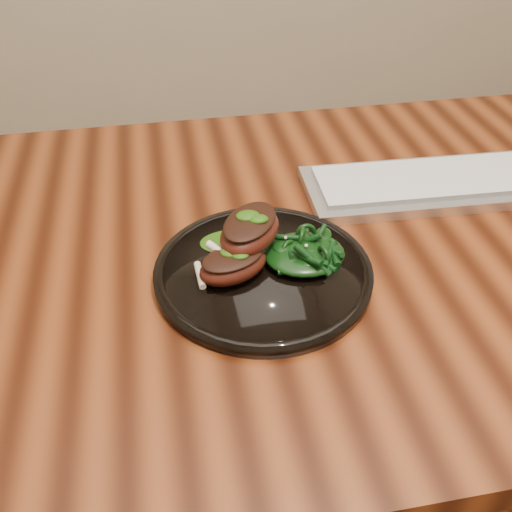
{
  "coord_description": "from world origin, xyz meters",
  "views": [
    {
      "loc": [
        -0.33,
        -0.62,
        1.23
      ],
      "look_at": [
        -0.23,
        -0.07,
        0.78
      ],
      "focal_mm": 40.0,
      "sensor_mm": 36.0,
      "label": 1
    }
  ],
  "objects": [
    {
      "name": "plate",
      "position": [
        -0.22,
        -0.08,
        0.76
      ],
      "size": [
        0.28,
        0.28,
        0.02
      ],
      "color": "black",
      "rests_on": "desk"
    },
    {
      "name": "keyboard",
      "position": [
        0.13,
        0.08,
        0.76
      ],
      "size": [
        0.49,
        0.16,
        0.02
      ],
      "color": "silver",
      "rests_on": "desk"
    },
    {
      "name": "desk",
      "position": [
        0.0,
        0.0,
        0.67
      ],
      "size": [
        1.6,
        0.8,
        0.75
      ],
      "color": "black",
      "rests_on": "ground"
    },
    {
      "name": "lamb_chop_front",
      "position": [
        -0.26,
        -0.09,
        0.79
      ],
      "size": [
        0.1,
        0.09,
        0.04
      ],
      "color": "#44160D",
      "rests_on": "plate"
    },
    {
      "name": "herb_smear",
      "position": [
        -0.25,
        -0.02,
        0.77
      ],
      "size": [
        0.08,
        0.05,
        0.0
      ],
      "primitive_type": "ellipsoid",
      "color": "#163F06",
      "rests_on": "plate"
    },
    {
      "name": "greens_heap",
      "position": [
        -0.16,
        -0.07,
        0.78
      ],
      "size": [
        0.1,
        0.1,
        0.04
      ],
      "color": "black",
      "rests_on": "plate"
    },
    {
      "name": "lamb_chop_back",
      "position": [
        -0.23,
        -0.05,
        0.81
      ],
      "size": [
        0.11,
        0.12,
        0.05
      ],
      "color": "#44160D",
      "rests_on": "plate"
    }
  ]
}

